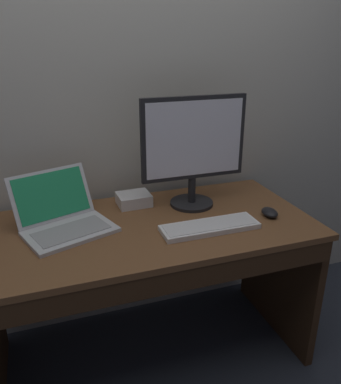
% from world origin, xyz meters
% --- Properties ---
extents(ground_plane, '(14.00, 14.00, 0.00)m').
position_xyz_m(ground_plane, '(0.00, 0.00, 0.00)').
color(ground_plane, '#2D333D').
extents(back_wall, '(4.80, 0.04, 3.29)m').
position_xyz_m(back_wall, '(0.00, 0.42, 1.64)').
color(back_wall, beige).
rests_on(back_wall, ground).
extents(desk, '(1.47, 0.72, 0.75)m').
position_xyz_m(desk, '(0.00, -0.02, 0.53)').
color(desk, brown).
rests_on(desk, ground).
extents(laptop_silver, '(0.45, 0.44, 0.23)m').
position_xyz_m(laptop_silver, '(-0.36, 0.08, 0.80)').
color(laptop_silver, silver).
rests_on(laptop_silver, desk).
extents(external_monitor, '(0.51, 0.21, 0.53)m').
position_xyz_m(external_monitor, '(0.26, 0.13, 1.04)').
color(external_monitor, black).
rests_on(external_monitor, desk).
extents(wired_keyboard, '(0.43, 0.14, 0.02)m').
position_xyz_m(wired_keyboard, '(0.24, -0.14, 0.76)').
color(wired_keyboard, white).
rests_on(wired_keyboard, desk).
extents(computer_mouse, '(0.08, 0.11, 0.04)m').
position_xyz_m(computer_mouse, '(0.56, -0.10, 0.76)').
color(computer_mouse, black).
rests_on(computer_mouse, desk).
extents(external_drive_box, '(0.16, 0.14, 0.06)m').
position_xyz_m(external_drive_box, '(-0.01, 0.23, 0.77)').
color(external_drive_box, silver).
rests_on(external_drive_box, desk).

